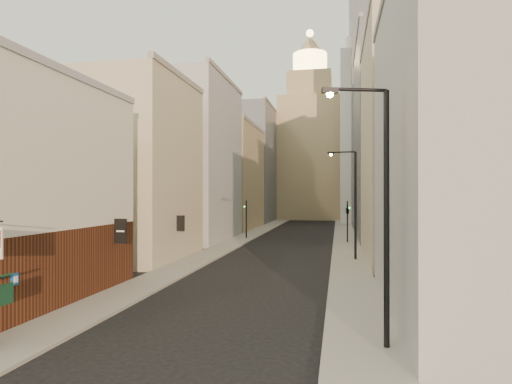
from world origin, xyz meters
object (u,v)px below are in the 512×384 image
at_px(clock_tower, 310,144).
at_px(white_tower, 361,130).
at_px(traffic_light_right, 347,211).
at_px(streetlamp_near, 380,201).
at_px(streetlamp_mid, 353,198).
at_px(traffic_light_left, 246,211).

bearing_deg(clock_tower, white_tower, -51.84).
height_order(white_tower, traffic_light_right, white_tower).
relative_size(white_tower, traffic_light_right, 8.30).
relative_size(clock_tower, traffic_light_right, 8.98).
relative_size(streetlamp_near, streetlamp_mid, 1.02).
relative_size(clock_tower, traffic_light_left, 8.98).
bearing_deg(clock_tower, streetlamp_mid, -82.97).
bearing_deg(traffic_light_right, white_tower, -103.88).
bearing_deg(white_tower, streetlamp_near, -92.31).
bearing_deg(traffic_light_right, traffic_light_left, -20.40).
bearing_deg(traffic_light_left, clock_tower, -105.55).
distance_m(traffic_light_left, traffic_light_right, 13.06).
height_order(white_tower, streetlamp_near, white_tower).
height_order(clock_tower, traffic_light_right, clock_tower).
relative_size(streetlamp_mid, traffic_light_right, 1.92).
bearing_deg(streetlamp_near, traffic_light_right, 74.03).
bearing_deg(white_tower, traffic_light_left, -115.60).
relative_size(clock_tower, white_tower, 1.08).
bearing_deg(white_tower, clock_tower, 128.16).
distance_m(white_tower, traffic_light_left, 40.20).
bearing_deg(streetlamp_mid, streetlamp_near, -85.42).
distance_m(clock_tower, traffic_light_right, 52.71).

